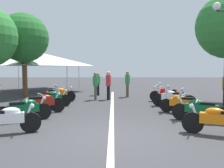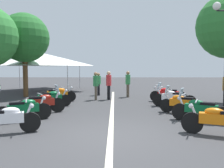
{
  "view_description": "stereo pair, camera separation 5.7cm",
  "coord_description": "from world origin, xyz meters",
  "px_view_note": "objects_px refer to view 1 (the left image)",
  "views": [
    {
      "loc": [
        -6.63,
        -0.06,
        1.97
      ],
      "look_at": [
        3.71,
        0.0,
        1.23
      ],
      "focal_mm": 37.78,
      "sensor_mm": 36.0,
      "label": 1
    },
    {
      "loc": [
        -6.63,
        -0.12,
        1.97
      ],
      "look_at": [
        3.71,
        0.0,
        1.23
      ],
      "focal_mm": 37.78,
      "sensor_mm": 36.0,
      "label": 2
    }
  ],
  "objects_px": {
    "motorcycle_right_row_4": "(167,94)",
    "bystander_4": "(127,82)",
    "event_tent": "(39,59)",
    "bystander_1": "(108,83)",
    "motorcycle_right_row_3": "(173,98)",
    "motorcycle_left_row_0": "(5,119)",
    "roadside_tree_0": "(24,38)",
    "motorcycle_left_row_3": "(50,98)",
    "bystander_3": "(95,84)",
    "bystander_0": "(98,82)",
    "motorcycle_left_row_4": "(57,94)",
    "motorcycle_right_row_0": "(221,120)",
    "motorcycle_right_row_1": "(200,109)",
    "motorcycle_right_row_2": "(182,103)",
    "motorcycle_left_row_1": "(24,109)",
    "motorcycle_left_row_2": "(42,103)"
  },
  "relations": [
    {
      "from": "motorcycle_right_row_4",
      "to": "bystander_4",
      "type": "relative_size",
      "value": 1.14
    },
    {
      "from": "motorcycle_right_row_3",
      "to": "bystander_1",
      "type": "relative_size",
      "value": 1.14
    },
    {
      "from": "motorcycle_right_row_2",
      "to": "motorcycle_left_row_4",
      "type": "bearing_deg",
      "value": 3.72
    },
    {
      "from": "motorcycle_left_row_1",
      "to": "motorcycle_right_row_2",
      "type": "xyz_separation_m",
      "value": [
        1.46,
        -6.14,
        0.01
      ]
    },
    {
      "from": "motorcycle_left_row_2",
      "to": "bystander_1",
      "type": "distance_m",
      "value": 5.17
    },
    {
      "from": "bystander_0",
      "to": "motorcycle_left_row_4",
      "type": "bearing_deg",
      "value": 41.57
    },
    {
      "from": "bystander_0",
      "to": "bystander_4",
      "type": "relative_size",
      "value": 0.92
    },
    {
      "from": "motorcycle_left_row_0",
      "to": "motorcycle_right_row_1",
      "type": "xyz_separation_m",
      "value": [
        1.63,
        -6.3,
        0.01
      ]
    },
    {
      "from": "motorcycle_left_row_3",
      "to": "motorcycle_right_row_1",
      "type": "height_order",
      "value": "motorcycle_right_row_1"
    },
    {
      "from": "motorcycle_right_row_1",
      "to": "motorcycle_left_row_0",
      "type": "bearing_deg",
      "value": 43.71
    },
    {
      "from": "motorcycle_left_row_4",
      "to": "motorcycle_left_row_1",
      "type": "bearing_deg",
      "value": -110.52
    },
    {
      "from": "motorcycle_left_row_1",
      "to": "bystander_0",
      "type": "bearing_deg",
      "value": 43.17
    },
    {
      "from": "roadside_tree_0",
      "to": "bystander_4",
      "type": "bearing_deg",
      "value": -90.8
    },
    {
      "from": "motorcycle_right_row_2",
      "to": "bystander_0",
      "type": "height_order",
      "value": "bystander_0"
    },
    {
      "from": "motorcycle_right_row_3",
      "to": "event_tent",
      "type": "height_order",
      "value": "event_tent"
    },
    {
      "from": "motorcycle_left_row_3",
      "to": "motorcycle_left_row_1",
      "type": "bearing_deg",
      "value": -118.06
    },
    {
      "from": "motorcycle_left_row_4",
      "to": "motorcycle_right_row_0",
      "type": "height_order",
      "value": "motorcycle_right_row_0"
    },
    {
      "from": "motorcycle_left_row_0",
      "to": "motorcycle_left_row_4",
      "type": "relative_size",
      "value": 0.98
    },
    {
      "from": "bystander_0",
      "to": "motorcycle_left_row_1",
      "type": "bearing_deg",
      "value": 58.87
    },
    {
      "from": "bystander_3",
      "to": "bystander_4",
      "type": "relative_size",
      "value": 0.99
    },
    {
      "from": "bystander_4",
      "to": "motorcycle_left_row_4",
      "type": "bearing_deg",
      "value": 17.87
    },
    {
      "from": "motorcycle_left_row_2",
      "to": "motorcycle_right_row_4",
      "type": "relative_size",
      "value": 0.94
    },
    {
      "from": "bystander_4",
      "to": "motorcycle_right_row_0",
      "type": "bearing_deg",
      "value": 92.15
    },
    {
      "from": "motorcycle_left_row_3",
      "to": "roadside_tree_0",
      "type": "height_order",
      "value": "roadside_tree_0"
    },
    {
      "from": "motorcycle_right_row_0",
      "to": "motorcycle_right_row_2",
      "type": "xyz_separation_m",
      "value": [
        3.23,
        0.18,
        -0.0
      ]
    },
    {
      "from": "motorcycle_left_row_1",
      "to": "motorcycle_right_row_3",
      "type": "height_order",
      "value": "motorcycle_right_row_3"
    },
    {
      "from": "motorcycle_right_row_1",
      "to": "roadside_tree_0",
      "type": "bearing_deg",
      "value": -9.44
    },
    {
      "from": "motorcycle_right_row_1",
      "to": "motorcycle_right_row_3",
      "type": "xyz_separation_m",
      "value": [
        3.17,
        0.19,
        0.0
      ]
    },
    {
      "from": "bystander_0",
      "to": "motorcycle_right_row_0",
      "type": "bearing_deg",
      "value": 96.75
    },
    {
      "from": "motorcycle_right_row_3",
      "to": "motorcycle_left_row_0",
      "type": "bearing_deg",
      "value": 66.5
    },
    {
      "from": "bystander_3",
      "to": "event_tent",
      "type": "distance_m",
      "value": 7.55
    },
    {
      "from": "bystander_4",
      "to": "bystander_3",
      "type": "bearing_deg",
      "value": 23.69
    },
    {
      "from": "motorcycle_right_row_0",
      "to": "roadside_tree_0",
      "type": "bearing_deg",
      "value": -21.85
    },
    {
      "from": "motorcycle_right_row_4",
      "to": "roadside_tree_0",
      "type": "relative_size",
      "value": 0.35
    },
    {
      "from": "event_tent",
      "to": "motorcycle_right_row_0",
      "type": "bearing_deg",
      "value": -144.22
    },
    {
      "from": "event_tent",
      "to": "motorcycle_right_row_1",
      "type": "bearing_deg",
      "value": -140.0
    },
    {
      "from": "bystander_4",
      "to": "motorcycle_left_row_0",
      "type": "bearing_deg",
      "value": 53.44
    },
    {
      "from": "event_tent",
      "to": "motorcycle_right_row_4",
      "type": "bearing_deg",
      "value": -124.05
    },
    {
      "from": "bystander_0",
      "to": "roadside_tree_0",
      "type": "distance_m",
      "value": 5.73
    },
    {
      "from": "motorcycle_left_row_0",
      "to": "motorcycle_left_row_1",
      "type": "xyz_separation_m",
      "value": [
        1.67,
        0.08,
        0.0
      ]
    },
    {
      "from": "motorcycle_left_row_1",
      "to": "motorcycle_right_row_1",
      "type": "xyz_separation_m",
      "value": [
        -0.04,
        -6.38,
        0.01
      ]
    },
    {
      "from": "motorcycle_left_row_4",
      "to": "bystander_3",
      "type": "bearing_deg",
      "value": 3.45
    },
    {
      "from": "motorcycle_right_row_4",
      "to": "bystander_1",
      "type": "xyz_separation_m",
      "value": [
        0.99,
        3.36,
        0.57
      ]
    },
    {
      "from": "event_tent",
      "to": "motorcycle_left_row_4",
      "type": "bearing_deg",
      "value": -154.5
    },
    {
      "from": "motorcycle_left_row_1",
      "to": "motorcycle_right_row_1",
      "type": "height_order",
      "value": "motorcycle_right_row_1"
    },
    {
      "from": "motorcycle_left_row_0",
      "to": "roadside_tree_0",
      "type": "distance_m",
      "value": 9.87
    },
    {
      "from": "motorcycle_right_row_2",
      "to": "motorcycle_left_row_0",
      "type": "bearing_deg",
      "value": 59.72
    },
    {
      "from": "motorcycle_left_row_2",
      "to": "motorcycle_left_row_4",
      "type": "distance_m",
      "value": 3.35
    },
    {
      "from": "motorcycle_left_row_3",
      "to": "bystander_3",
      "type": "relative_size",
      "value": 1.17
    },
    {
      "from": "motorcycle_right_row_0",
      "to": "bystander_3",
      "type": "distance_m",
      "value": 8.53
    }
  ]
}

